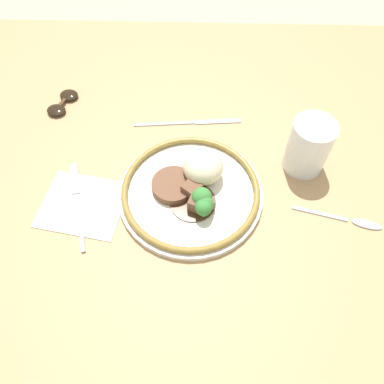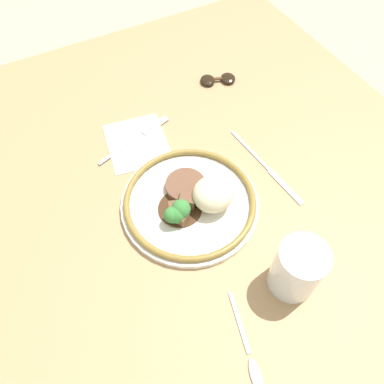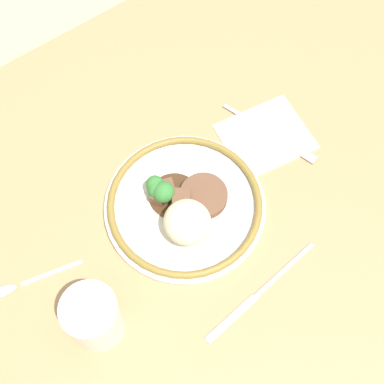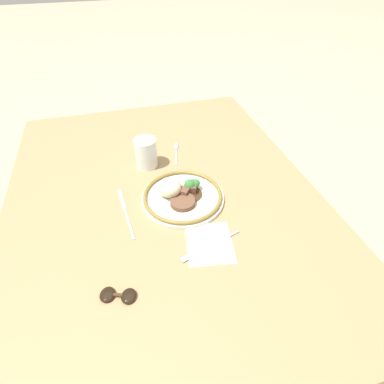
% 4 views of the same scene
% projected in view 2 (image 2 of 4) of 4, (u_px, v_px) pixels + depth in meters
% --- Properties ---
extents(ground_plane, '(8.00, 8.00, 0.00)m').
position_uv_depth(ground_plane, '(226.00, 221.00, 0.75)').
color(ground_plane, tan).
extents(dining_table, '(1.31, 1.00, 0.04)m').
position_uv_depth(dining_table, '(226.00, 217.00, 0.73)').
color(dining_table, tan).
rests_on(dining_table, ground).
extents(napkin, '(0.17, 0.15, 0.00)m').
position_uv_depth(napkin, '(137.00, 143.00, 0.82)').
color(napkin, silver).
rests_on(napkin, dining_table).
extents(plate, '(0.27, 0.27, 0.07)m').
position_uv_depth(plate, '(192.00, 201.00, 0.71)').
color(plate, silver).
rests_on(plate, dining_table).
extents(juice_glass, '(0.08, 0.08, 0.11)m').
position_uv_depth(juice_glass, '(296.00, 270.00, 0.60)').
color(juice_glass, '#F4AD19').
rests_on(juice_glass, dining_table).
extents(fork, '(0.07, 0.19, 0.00)m').
position_uv_depth(fork, '(141.00, 135.00, 0.83)').
color(fork, '#ADADB2').
rests_on(fork, napkin).
extents(knife, '(0.23, 0.03, 0.00)m').
position_uv_depth(knife, '(268.00, 168.00, 0.78)').
color(knife, '#ADADB2').
rests_on(knife, dining_table).
extents(spoon, '(0.16, 0.05, 0.01)m').
position_uv_depth(spoon, '(252.00, 362.00, 0.57)').
color(spoon, '#ADADB2').
rests_on(spoon, dining_table).
extents(sunglasses, '(0.07, 0.10, 0.01)m').
position_uv_depth(sunglasses, '(218.00, 79.00, 0.93)').
color(sunglasses, black).
rests_on(sunglasses, dining_table).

